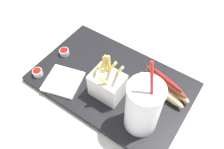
{
  "coord_description": "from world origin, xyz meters",
  "views": [
    {
      "loc": [
        0.24,
        -0.35,
        0.6
      ],
      "look_at": [
        0.0,
        0.0,
        0.05
      ],
      "focal_mm": 36.97,
      "sensor_mm": 36.0,
      "label": 1
    }
  ],
  "objects_px": {
    "ketchup_cup_1": "(65,51)",
    "hot_dog_1": "(164,85)",
    "fries_basket": "(108,84)",
    "ketchup_cup_2": "(38,72)",
    "napkin_stack": "(63,81)",
    "soda_cup": "(143,107)"
  },
  "relations": [
    {
      "from": "fries_basket",
      "to": "ketchup_cup_2",
      "type": "xyz_separation_m",
      "value": [
        -0.22,
        -0.07,
        -0.03
      ]
    },
    {
      "from": "soda_cup",
      "to": "ketchup_cup_1",
      "type": "bearing_deg",
      "value": 167.32
    },
    {
      "from": "fries_basket",
      "to": "ketchup_cup_2",
      "type": "bearing_deg",
      "value": -162.8
    },
    {
      "from": "ketchup_cup_2",
      "to": "hot_dog_1",
      "type": "bearing_deg",
      "value": 26.04
    },
    {
      "from": "fries_basket",
      "to": "hot_dog_1",
      "type": "height_order",
      "value": "fries_basket"
    },
    {
      "from": "ketchup_cup_1",
      "to": "ketchup_cup_2",
      "type": "distance_m",
      "value": 0.12
    },
    {
      "from": "ketchup_cup_2",
      "to": "napkin_stack",
      "type": "relative_size",
      "value": 0.29
    },
    {
      "from": "fries_basket",
      "to": "hot_dog_1",
      "type": "distance_m",
      "value": 0.17
    },
    {
      "from": "hot_dog_1",
      "to": "ketchup_cup_2",
      "type": "distance_m",
      "value": 0.39
    },
    {
      "from": "ketchup_cup_2",
      "to": "napkin_stack",
      "type": "bearing_deg",
      "value": 15.08
    },
    {
      "from": "hot_dog_1",
      "to": "ketchup_cup_1",
      "type": "height_order",
      "value": "hot_dog_1"
    },
    {
      "from": "soda_cup",
      "to": "hot_dog_1",
      "type": "bearing_deg",
      "value": 88.85
    },
    {
      "from": "soda_cup",
      "to": "ketchup_cup_2",
      "type": "distance_m",
      "value": 0.36
    },
    {
      "from": "hot_dog_1",
      "to": "ketchup_cup_2",
      "type": "xyz_separation_m",
      "value": [
        -0.35,
        -0.17,
        -0.01
      ]
    },
    {
      "from": "fries_basket",
      "to": "ketchup_cup_2",
      "type": "relative_size",
      "value": 4.96
    },
    {
      "from": "hot_dog_1",
      "to": "fries_basket",
      "type": "bearing_deg",
      "value": -141.59
    },
    {
      "from": "soda_cup",
      "to": "hot_dog_1",
      "type": "relative_size",
      "value": 1.41
    },
    {
      "from": "napkin_stack",
      "to": "fries_basket",
      "type": "bearing_deg",
      "value": 18.51
    },
    {
      "from": "ketchup_cup_1",
      "to": "hot_dog_1",
      "type": "bearing_deg",
      "value": 9.1
    },
    {
      "from": "hot_dog_1",
      "to": "ketchup_cup_1",
      "type": "relative_size",
      "value": 5.52
    },
    {
      "from": "ketchup_cup_1",
      "to": "ketchup_cup_2",
      "type": "height_order",
      "value": "ketchup_cup_2"
    },
    {
      "from": "ketchup_cup_2",
      "to": "soda_cup",
      "type": "bearing_deg",
      "value": 6.61
    }
  ]
}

